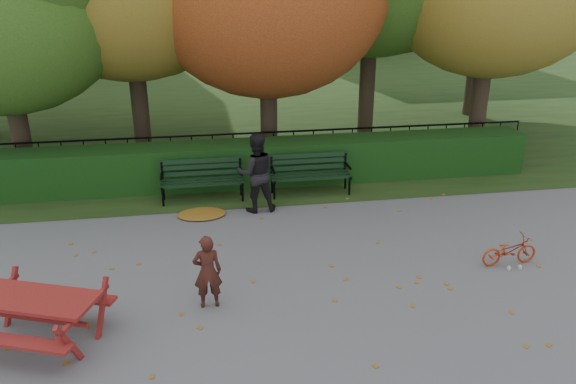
{
  "coord_description": "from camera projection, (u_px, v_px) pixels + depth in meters",
  "views": [
    {
      "loc": [
        -1.27,
        -7.91,
        4.77
      ],
      "look_at": [
        0.22,
        1.35,
        1.0
      ],
      "focal_mm": 35.0,
      "sensor_mm": 36.0,
      "label": 1
    }
  ],
  "objects": [
    {
      "name": "leaf_scatter",
      "position": [
        285.0,
        270.0,
        9.48
      ],
      "size": [
        9.0,
        5.7,
        0.01
      ],
      "primitive_type": null,
      "color": "#653B0C",
      "rests_on": "ground"
    },
    {
      "name": "bench_right",
      "position": [
        310.0,
        171.0,
        12.57
      ],
      "size": [
        1.8,
        0.57,
        0.88
      ],
      "color": "black",
      "rests_on": "ground"
    },
    {
      "name": "hedge",
      "position": [
        257.0,
        163.0,
        13.15
      ],
      "size": [
        13.0,
        0.9,
        1.0
      ],
      "primitive_type": "cube",
      "color": "black",
      "rests_on": "ground"
    },
    {
      "name": "child",
      "position": [
        207.0,
        272.0,
        8.28
      ],
      "size": [
        0.44,
        0.3,
        1.17
      ],
      "primitive_type": "imported",
      "rotation": [
        0.0,
        0.0,
        3.18
      ],
      "color": "#3D1913",
      "rests_on": "ground"
    },
    {
      "name": "picnic_table",
      "position": [
        36.0,
        307.0,
        7.48
      ],
      "size": [
        2.01,
        1.82,
        0.8
      ],
      "rotation": [
        0.0,
        0.0,
        -0.36
      ],
      "color": "maroon",
      "rests_on": "ground"
    },
    {
      "name": "iron_fence",
      "position": [
        254.0,
        151.0,
        13.87
      ],
      "size": [
        14.0,
        0.04,
        1.02
      ],
      "color": "black",
      "rests_on": "ground"
    },
    {
      "name": "bench_left",
      "position": [
        202.0,
        177.0,
        12.22
      ],
      "size": [
        1.8,
        0.57,
        0.88
      ],
      "color": "black",
      "rests_on": "ground"
    },
    {
      "name": "bicycle",
      "position": [
        509.0,
        250.0,
        9.59
      ],
      "size": [
        1.01,
        0.4,
        0.52
      ],
      "primitive_type": "imported",
      "rotation": [
        0.0,
        0.0,
        1.62
      ],
      "color": "#A8300F",
      "rests_on": "ground"
    },
    {
      "name": "ground",
      "position": [
        288.0,
        279.0,
        9.21
      ],
      "size": [
        90.0,
        90.0,
        0.0
      ],
      "primitive_type": "plane",
      "color": "slate",
      "rests_on": "ground"
    },
    {
      "name": "leaf_pile",
      "position": [
        202.0,
        214.0,
        11.57
      ],
      "size": [
        1.08,
        0.81,
        0.07
      ],
      "primitive_type": "ellipsoid",
      "rotation": [
        0.0,
        0.0,
        0.12
      ],
      "color": "#653B0C",
      "rests_on": "ground"
    },
    {
      "name": "adult",
      "position": [
        256.0,
        173.0,
        11.53
      ],
      "size": [
        0.85,
        0.68,
        1.68
      ],
      "primitive_type": "imported",
      "rotation": [
        0.0,
        0.0,
        3.2
      ],
      "color": "black",
      "rests_on": "ground"
    },
    {
      "name": "grass_strip",
      "position": [
        231.0,
        97.0,
        22.03
      ],
      "size": [
        90.0,
        90.0,
        0.0
      ],
      "primitive_type": "plane",
      "color": "#1B3212",
      "rests_on": "ground"
    }
  ]
}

